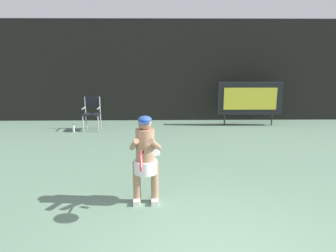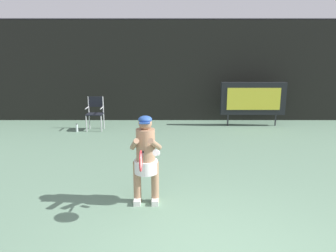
{
  "view_description": "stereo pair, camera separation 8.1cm",
  "coord_description": "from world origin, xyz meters",
  "px_view_note": "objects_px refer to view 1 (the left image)",
  "views": [
    {
      "loc": [
        -0.7,
        -3.11,
        2.5
      ],
      "look_at": [
        -0.59,
        3.02,
        1.05
      ],
      "focal_mm": 33.68,
      "sensor_mm": 36.0,
      "label": 1
    },
    {
      "loc": [
        -0.62,
        -3.12,
        2.5
      ],
      "look_at": [
        -0.59,
        3.02,
        1.05
      ],
      "focal_mm": 33.68,
      "sensor_mm": 36.0,
      "label": 2
    }
  ],
  "objects_px": {
    "scoreboard": "(249,98)",
    "tennis_player": "(145,156)",
    "umpire_chair": "(92,111)",
    "tennis_racket": "(141,161)",
    "water_bottle": "(74,128)"
  },
  "relations": [
    {
      "from": "tennis_racket",
      "to": "umpire_chair",
      "type": "bearing_deg",
      "value": 98.25
    },
    {
      "from": "umpire_chair",
      "to": "scoreboard",
      "type": "bearing_deg",
      "value": 6.12
    },
    {
      "from": "tennis_racket",
      "to": "tennis_player",
      "type": "bearing_deg",
      "value": 76.61
    },
    {
      "from": "umpire_chair",
      "to": "tennis_player",
      "type": "bearing_deg",
      "value": -68.72
    },
    {
      "from": "umpire_chair",
      "to": "tennis_player",
      "type": "distance_m",
      "value": 5.54
    },
    {
      "from": "tennis_player",
      "to": "tennis_racket",
      "type": "distance_m",
      "value": 0.61
    },
    {
      "from": "scoreboard",
      "to": "tennis_player",
      "type": "height_order",
      "value": "same"
    },
    {
      "from": "scoreboard",
      "to": "water_bottle",
      "type": "height_order",
      "value": "scoreboard"
    },
    {
      "from": "scoreboard",
      "to": "umpire_chair",
      "type": "bearing_deg",
      "value": -173.88
    },
    {
      "from": "umpire_chair",
      "to": "tennis_player",
      "type": "xyz_separation_m",
      "value": [
        2.01,
        -5.16,
        0.21
      ]
    },
    {
      "from": "umpire_chair",
      "to": "tennis_racket",
      "type": "relative_size",
      "value": 1.79
    },
    {
      "from": "umpire_chair",
      "to": "water_bottle",
      "type": "relative_size",
      "value": 4.08
    },
    {
      "from": "scoreboard",
      "to": "tennis_player",
      "type": "xyz_separation_m",
      "value": [
        -3.27,
        -5.72,
        -0.12
      ]
    },
    {
      "from": "water_bottle",
      "to": "tennis_racket",
      "type": "xyz_separation_m",
      "value": [
        2.53,
        -5.46,
        0.84
      ]
    },
    {
      "from": "scoreboard",
      "to": "water_bottle",
      "type": "distance_m",
      "value": 5.94
    }
  ]
}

